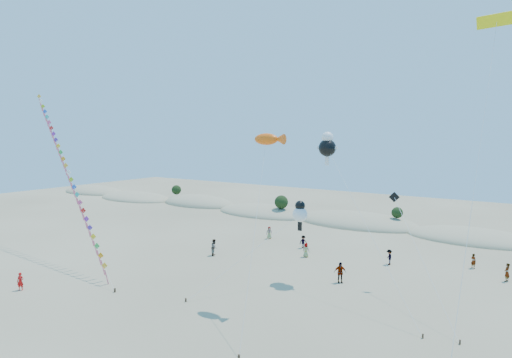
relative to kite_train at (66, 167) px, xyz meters
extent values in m
plane|color=#7F7558|center=(20.41, -11.18, -9.79)|extent=(160.00, 160.00, 0.00)
ellipsoid|color=gray|center=(-43.59, 34.42, -9.79)|extent=(17.00, 9.35, 3.20)
ellipsoid|color=#213D16|center=(-43.59, 34.42, -8.91)|extent=(13.60, 6.12, 0.68)
ellipsoid|color=gray|center=(-27.59, 33.02, -9.79)|extent=(18.00, 9.90, 2.80)
ellipsoid|color=#213D16|center=(-27.59, 33.02, -9.02)|extent=(14.40, 6.48, 0.72)
ellipsoid|color=gray|center=(-11.59, 34.82, -9.79)|extent=(16.00, 8.80, 3.60)
ellipsoid|color=#213D16|center=(-11.59, 34.82, -8.80)|extent=(12.80, 5.76, 0.64)
ellipsoid|color=gray|center=(4.41, 33.42, -9.79)|extent=(17.60, 9.68, 3.00)
ellipsoid|color=#213D16|center=(4.41, 33.42, -8.97)|extent=(14.08, 6.34, 0.70)
ellipsoid|color=gray|center=(20.41, 34.12, -9.79)|extent=(19.00, 10.45, 3.40)
ellipsoid|color=#213D16|center=(20.41, 34.12, -8.86)|extent=(15.20, 6.84, 0.76)
ellipsoid|color=gray|center=(36.41, 32.72, -9.79)|extent=(16.40, 9.02, 2.80)
ellipsoid|color=#213D16|center=(36.41, 32.72, -9.02)|extent=(13.12, 5.90, 0.66)
sphere|color=black|center=(-17.59, 35.02, -7.43)|extent=(1.90, 1.90, 1.90)
sphere|color=black|center=(8.41, 32.22, -7.31)|extent=(2.20, 2.20, 2.20)
sphere|color=black|center=(26.41, 34.22, -7.55)|extent=(1.60, 1.60, 1.60)
cube|color=#3F2D1E|center=(13.45, -4.63, -9.62)|extent=(0.12, 0.12, 0.35)
cylinder|color=silver|center=(1.04, -0.37, -0.65)|extent=(24.84, 8.55, 18.30)
cube|color=yellow|center=(11.12, -3.83, -8.08)|extent=(1.14, 0.45, 1.20)
cube|color=#DD5D7E|center=(11.30, -3.78, -9.18)|extent=(0.19, 0.45, 1.55)
cube|color=orange|center=(10.18, -3.51, -7.39)|extent=(1.14, 0.45, 1.20)
cube|color=#DD5D7E|center=(10.36, -3.46, -8.49)|extent=(0.19, 0.45, 1.55)
cube|color=green|center=(9.24, -3.19, -6.70)|extent=(1.14, 0.45, 1.20)
cube|color=#DD5D7E|center=(9.42, -3.14, -7.80)|extent=(0.19, 0.45, 1.55)
cube|color=yellow|center=(8.31, -2.86, -6.01)|extent=(1.14, 0.45, 1.20)
cube|color=#DD5D7E|center=(8.49, -2.81, -7.11)|extent=(0.19, 0.45, 1.55)
cube|color=#5729A5|center=(7.37, -2.54, -5.32)|extent=(1.14, 0.45, 1.20)
cube|color=#DD5D7E|center=(7.55, -2.49, -6.42)|extent=(0.19, 0.45, 1.55)
cube|color=purple|center=(6.43, -2.22, -4.63)|extent=(1.14, 0.45, 1.20)
cube|color=#DD5D7E|center=(6.61, -2.17, -5.73)|extent=(0.19, 0.45, 1.55)
cube|color=red|center=(5.49, -1.90, -3.94)|extent=(1.14, 0.45, 1.20)
cube|color=#DD5D7E|center=(5.67, -1.85, -5.04)|extent=(0.19, 0.45, 1.55)
cube|color=#E94984|center=(4.56, -1.58, -3.25)|extent=(1.14, 0.45, 1.20)
cube|color=#DD5D7E|center=(4.74, -1.53, -4.35)|extent=(0.19, 0.45, 1.55)
cube|color=#18B8A6|center=(3.62, -1.26, -2.56)|extent=(1.14, 0.45, 1.20)
cube|color=#DD5D7E|center=(3.80, -1.21, -3.66)|extent=(0.19, 0.45, 1.55)
cube|color=blue|center=(2.68, -0.93, -1.87)|extent=(1.14, 0.45, 1.20)
cube|color=#DD5D7E|center=(2.86, -0.88, -2.97)|extent=(0.19, 0.45, 1.55)
cube|color=#95C517|center=(1.75, -0.61, -1.18)|extent=(1.14, 0.45, 1.20)
cube|color=#DD5D7E|center=(1.93, -0.56, -2.28)|extent=(0.19, 0.45, 1.55)
cube|color=white|center=(0.81, -0.29, -0.49)|extent=(1.14, 0.45, 1.20)
cube|color=#DD5D7E|center=(0.99, -0.24, -1.59)|extent=(0.19, 0.45, 1.55)
cube|color=yellow|center=(-0.13, 0.03, 0.20)|extent=(1.14, 0.45, 1.20)
cube|color=#DD5D7E|center=(0.05, 0.08, -0.90)|extent=(0.19, 0.45, 1.55)
cube|color=orange|center=(-1.07, 0.35, 0.89)|extent=(1.14, 0.45, 1.20)
cube|color=#DD5D7E|center=(-0.89, 0.40, -0.21)|extent=(0.19, 0.45, 1.55)
cube|color=green|center=(-2.00, 0.67, 1.59)|extent=(1.14, 0.45, 1.20)
cube|color=#DD5D7E|center=(-1.82, 0.72, 0.49)|extent=(0.19, 0.45, 1.55)
cube|color=yellow|center=(-2.94, 1.00, 2.28)|extent=(1.14, 0.45, 1.20)
cube|color=#DD5D7E|center=(-2.76, 1.05, 1.18)|extent=(0.19, 0.45, 1.55)
cube|color=#5729A5|center=(-3.88, 1.32, 2.97)|extent=(1.14, 0.45, 1.20)
cube|color=#DD5D7E|center=(-3.70, 1.37, 1.87)|extent=(0.19, 0.45, 1.55)
cube|color=purple|center=(-4.81, 1.64, 3.66)|extent=(1.14, 0.45, 1.20)
cube|color=#DD5D7E|center=(-4.63, 1.69, 2.56)|extent=(0.19, 0.45, 1.55)
cube|color=red|center=(-5.75, 1.96, 4.35)|extent=(1.14, 0.45, 1.20)
cube|color=#DD5D7E|center=(-5.57, 2.01, 3.25)|extent=(0.19, 0.45, 1.55)
cube|color=#E94984|center=(-6.69, 2.28, 5.04)|extent=(1.14, 0.45, 1.20)
cube|color=#DD5D7E|center=(-6.51, 2.33, 3.94)|extent=(0.19, 0.45, 1.55)
cube|color=#18B8A6|center=(-7.63, 2.60, 5.73)|extent=(1.14, 0.45, 1.20)
cube|color=#DD5D7E|center=(-7.45, 2.65, 4.63)|extent=(0.19, 0.45, 1.55)
cube|color=blue|center=(-8.56, 2.93, 6.42)|extent=(1.14, 0.45, 1.20)
cube|color=#DD5D7E|center=(-8.38, 2.98, 5.32)|extent=(0.19, 0.45, 1.55)
cube|color=#95C517|center=(-9.50, 3.25, 7.11)|extent=(1.14, 0.45, 1.20)
cube|color=#DD5D7E|center=(-9.32, 3.30, 6.01)|extent=(0.19, 0.45, 1.55)
cube|color=white|center=(-10.44, 3.57, 7.80)|extent=(1.14, 0.45, 1.20)
cube|color=#DD5D7E|center=(-10.26, 3.62, 6.70)|extent=(0.19, 0.45, 1.55)
cube|color=yellow|center=(-11.37, 3.89, 8.49)|extent=(1.14, 0.45, 1.20)
cube|color=#DD5D7E|center=(-11.19, 3.94, 7.39)|extent=(0.19, 0.45, 1.55)
cube|color=#3F2D1E|center=(28.63, -7.70, -9.64)|extent=(0.10, 0.10, 0.30)
cylinder|color=silver|center=(26.88, -3.42, -3.31)|extent=(3.52, 8.60, 12.98)
ellipsoid|color=#F8590D|center=(25.13, 0.87, 3.18)|extent=(2.08, 0.91, 0.91)
cone|color=#F8590D|center=(26.30, 0.87, 3.18)|extent=(0.83, 0.83, 0.83)
cube|color=#3F2D1E|center=(19.92, -2.87, -9.64)|extent=(0.10, 0.10, 0.30)
cylinder|color=silver|center=(22.51, 1.92, -6.73)|extent=(5.20, 9.61, 6.15)
sphere|color=white|center=(25.10, 6.71, -3.67)|extent=(1.37, 1.37, 1.37)
sphere|color=black|center=(25.10, 6.71, -2.85)|extent=(0.91, 0.91, 0.91)
cube|color=black|center=(25.10, 6.71, -4.75)|extent=(0.35, 0.18, 0.80)
cube|color=#3F2D1E|center=(37.15, 1.12, -9.64)|extent=(0.10, 0.10, 0.30)
cylinder|color=silver|center=(31.96, 4.91, -3.73)|extent=(10.40, 7.61, 12.15)
sphere|color=black|center=(26.78, 8.70, 2.34)|extent=(1.59, 1.59, 1.59)
sphere|color=white|center=(26.78, 8.70, 3.29)|extent=(1.03, 1.03, 1.03)
cube|color=white|center=(26.78, 8.70, 1.15)|extent=(0.35, 0.18, 0.80)
cube|color=white|center=(26.08, 8.70, 2.34)|extent=(0.60, 0.15, 0.25)
cube|color=white|center=(27.48, 8.70, 2.34)|extent=(0.60, 0.15, 0.25)
cylinder|color=silver|center=(40.08, -2.45, 0.40)|extent=(0.27, 12.51, 20.40)
cube|color=yellow|center=(40.20, 3.79, 10.60)|extent=(2.37, 0.96, 0.83)
cube|color=black|center=(40.20, 3.81, 10.60)|extent=(2.28, 0.58, 0.19)
cube|color=#3F2D1E|center=(39.31, 1.56, -9.64)|extent=(0.10, 0.10, 0.30)
cylinder|color=silver|center=(35.93, 5.79, -5.84)|extent=(6.78, 8.49, 7.93)
cube|color=black|center=(32.56, 10.03, -1.88)|extent=(0.91, 0.27, 0.94)
imported|color=red|center=(6.30, -8.78, -9.02)|extent=(0.67, 0.62, 1.55)
imported|color=slate|center=(13.43, 8.77, -8.88)|extent=(1.03, 1.11, 1.83)
imported|color=slate|center=(22.19, 13.81, -9.02)|extent=(0.81, 0.57, 1.55)
imported|color=slate|center=(28.47, 8.16, -8.84)|extent=(1.19, 0.97, 1.90)
imported|color=slate|center=(30.59, 16.05, -9.00)|extent=(1.02, 1.18, 1.58)
imported|color=slate|center=(37.99, 19.49, -9.05)|extent=(0.65, 0.59, 1.49)
imported|color=slate|center=(41.03, 16.84, -8.94)|extent=(0.61, 0.73, 1.70)
imported|color=slate|center=(14.44, 18.72, -9.01)|extent=(0.92, 0.86, 1.57)
imported|color=slate|center=(20.21, 17.02, -9.04)|extent=(1.00, 1.12, 1.50)
camera|label=1|loc=(42.79, -27.30, 3.46)|focal=30.00mm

